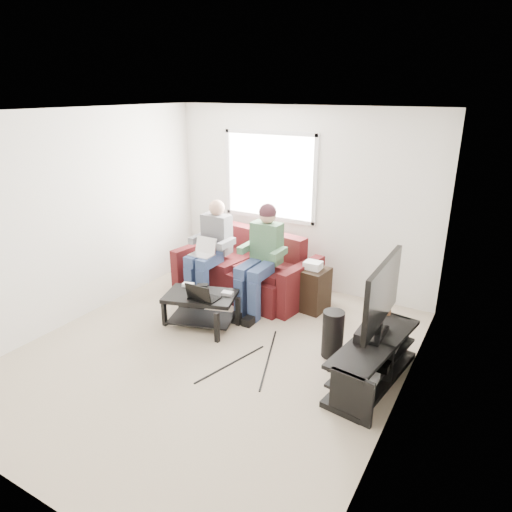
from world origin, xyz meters
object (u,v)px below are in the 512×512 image
(coffee_table, at_px, (201,303))
(end_table, at_px, (312,288))
(tv_stand, at_px, (373,363))
(subwoofer, at_px, (333,334))
(sofa, at_px, (248,272))
(tv, at_px, (382,295))

(coffee_table, xyz_separation_m, end_table, (1.01, 1.11, -0.01))
(tv_stand, height_order, subwoofer, subwoofer)
(sofa, height_order, coffee_table, sofa)
(sofa, relative_size, end_table, 2.96)
(coffee_table, distance_m, end_table, 1.50)
(tv_stand, xyz_separation_m, end_table, (-1.18, 1.18, 0.10))
(tv_stand, distance_m, end_table, 1.67)
(coffee_table, bearing_deg, sofa, 89.77)
(coffee_table, bearing_deg, tv_stand, -1.84)
(tv, height_order, end_table, tv)
(subwoofer, xyz_separation_m, end_table, (-0.66, 0.94, 0.04))
(coffee_table, relative_size, end_table, 1.43)
(sofa, xyz_separation_m, tv, (2.18, -1.10, 0.59))
(coffee_table, xyz_separation_m, tv, (2.19, 0.03, 0.60))
(coffee_table, xyz_separation_m, subwoofer, (1.67, 0.17, -0.05))
(coffee_table, bearing_deg, subwoofer, 5.73)
(tv_stand, distance_m, subwoofer, 0.58)
(coffee_table, distance_m, tv, 2.27)
(tv, bearing_deg, subwoofer, 165.13)
(tv_stand, bearing_deg, sofa, 151.21)
(tv_stand, relative_size, tv, 1.30)
(sofa, xyz_separation_m, coffee_table, (-0.00, -1.13, -0.01))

